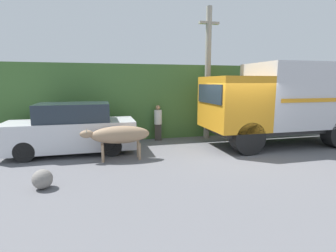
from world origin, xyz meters
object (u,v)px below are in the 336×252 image
object	(u,v)px
brown_cow	(119,135)
roadside_rock	(42,179)
utility_pole	(208,72)
cargo_truck	(286,100)
parked_suv	(72,130)
pedestrian_on_hill	(158,121)

from	to	relation	value
brown_cow	roadside_rock	size ratio (longest dim) A/B	4.69
roadside_rock	utility_pole	bearing A→B (deg)	36.38
cargo_truck	utility_pole	world-z (taller)	utility_pole
parked_suv	brown_cow	bearing A→B (deg)	-37.46
utility_pole	roadside_rock	xyz separation A→B (m)	(-6.10, -4.49, -2.74)
brown_cow	utility_pole	world-z (taller)	utility_pole
cargo_truck	roadside_rock	size ratio (longest dim) A/B	13.54
brown_cow	utility_pole	xyz separation A→B (m)	(4.13, 2.54, 2.14)
pedestrian_on_hill	roadside_rock	distance (m)	5.97
pedestrian_on_hill	utility_pole	size ratio (longest dim) A/B	0.27
parked_suv	pedestrian_on_hill	bearing A→B (deg)	22.66
utility_pole	parked_suv	bearing A→B (deg)	-167.44
parked_suv	utility_pole	bearing A→B (deg)	14.26
utility_pole	roadside_rock	bearing A→B (deg)	-143.62
cargo_truck	parked_suv	distance (m)	8.34
utility_pole	brown_cow	bearing A→B (deg)	-148.33
brown_cow	pedestrian_on_hill	size ratio (longest dim) A/B	1.43
pedestrian_on_hill	roadside_rock	bearing A→B (deg)	60.39
cargo_truck	parked_suv	bearing A→B (deg)	173.67
cargo_truck	pedestrian_on_hill	size ratio (longest dim) A/B	4.14
cargo_truck	brown_cow	size ratio (longest dim) A/B	2.89
cargo_truck	utility_pole	xyz separation A→B (m)	(-2.56, 2.03, 1.14)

